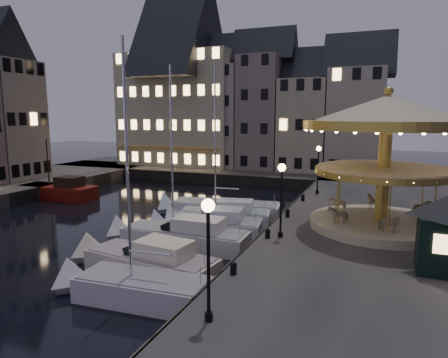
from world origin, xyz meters
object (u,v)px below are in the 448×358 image
at_px(motorboat_e, 219,217).
at_px(carousel, 386,137).
at_px(bollard_c, 288,213).
at_px(streetlamp_b, 281,190).
at_px(motorboat_a, 132,288).
at_px(ticket_kiosk, 445,221).
at_px(red_fishing_boat, 59,192).
at_px(streetlamp_a, 208,243).
at_px(streetlamp_c, 318,163).
at_px(motorboat_b, 145,262).
at_px(bollard_a, 233,268).
at_px(motorboat_d, 207,226).
at_px(motorboat_c, 179,236).
at_px(motorboat_f, 219,209).
at_px(bollard_b, 268,233).
at_px(bollard_d, 303,197).

relative_size(motorboat_e, carousel, 0.79).
xyz_separation_m(bollard_c, carousel, (5.85, -0.52, 5.25)).
bearing_deg(streetlamp_b, motorboat_a, -123.11).
bearing_deg(ticket_kiosk, red_fishing_boat, 161.55).
distance_m(streetlamp_a, streetlamp_c, 23.50).
bearing_deg(motorboat_b, bollard_a, -13.91).
relative_size(streetlamp_b, motorboat_e, 0.55).
relative_size(motorboat_b, motorboat_d, 1.08).
bearing_deg(ticket_kiosk, streetlamp_a, -135.48).
xyz_separation_m(streetlamp_a, streetlamp_b, (0.00, 10.00, 0.00)).
height_order(streetlamp_a, bollard_c, streetlamp_a).
relative_size(bollard_a, motorboat_b, 0.07).
height_order(motorboat_c, carousel, motorboat_c).
distance_m(motorboat_c, motorboat_f, 8.10).
bearing_deg(streetlamp_b, bollard_c, 97.59).
height_order(streetlamp_a, carousel, carousel).
relative_size(streetlamp_c, motorboat_c, 0.35).
bearing_deg(bollard_b, motorboat_e, 132.68).
xyz_separation_m(motorboat_a, ticket_kiosk, (12.61, 5.06, 3.06)).
height_order(bollard_d, motorboat_d, motorboat_d).
xyz_separation_m(streetlamp_c, bollard_a, (-0.60, -19.50, -2.41)).
relative_size(bollard_b, motorboat_a, 0.05).
bearing_deg(streetlamp_b, motorboat_c, -178.66).
bearing_deg(motorboat_e, streetlamp_b, -41.59).
distance_m(motorboat_c, motorboat_e, 5.36).
height_order(motorboat_a, carousel, motorboat_a).
bearing_deg(bollard_d, motorboat_a, -103.67).
relative_size(bollard_b, motorboat_d, 0.08).
height_order(bollard_d, motorboat_e, motorboat_e).
bearing_deg(motorboat_d, bollard_c, 21.21).
distance_m(motorboat_a, motorboat_c, 7.43).
height_order(streetlamp_a, ticket_kiosk, streetlamp_a).
xyz_separation_m(streetlamp_c, motorboat_f, (-7.02, -5.58, -3.49)).
xyz_separation_m(bollard_a, motorboat_a, (-4.24, -1.42, -1.06)).
xyz_separation_m(streetlamp_a, ticket_kiosk, (7.77, 7.65, -0.42)).
bearing_deg(carousel, bollard_d, 134.17).
height_order(streetlamp_b, motorboat_f, motorboat_f).
distance_m(motorboat_c, carousel, 13.79).
distance_m(streetlamp_b, carousel, 7.17).
height_order(streetlamp_b, streetlamp_c, same).
relative_size(streetlamp_b, streetlamp_c, 1.00).
relative_size(bollard_c, motorboat_f, 0.04).
relative_size(bollard_c, carousel, 0.06).
xyz_separation_m(bollard_b, carousel, (5.85, 4.48, 5.25)).
distance_m(motorboat_e, motorboat_f, 2.99).
xyz_separation_m(streetlamp_a, bollard_d, (-0.60, 20.00, -2.41)).
xyz_separation_m(motorboat_b, carousel, (11.20, 8.66, 6.21)).
bearing_deg(motorboat_c, motorboat_b, -84.75).
bearing_deg(bollard_b, motorboat_b, -142.05).
distance_m(streetlamp_b, motorboat_c, 7.19).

